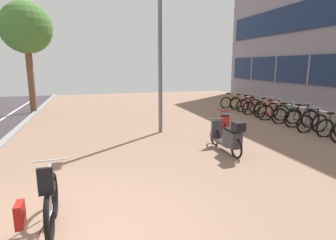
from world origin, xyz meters
TOP-DOWN VIEW (x-y plane):
  - ground at (1.43, 0.00)m, footprint 21.00×40.00m
  - bicycle_foreground at (-0.39, 0.35)m, footprint 0.65×1.42m
  - bicycle_rack_01 at (8.16, 3.44)m, footprint 1.28×0.48m
  - bicycle_rack_02 at (7.98, 4.19)m, footprint 1.29×0.48m
  - bicycle_rack_03 at (8.18, 4.94)m, footprint 1.35×0.52m
  - bicycle_rack_04 at (8.09, 5.69)m, footprint 1.27×0.47m
  - bicycle_rack_05 at (8.01, 6.45)m, footprint 1.36×0.56m
  - bicycle_rack_06 at (8.17, 7.20)m, footprint 1.37×0.48m
  - bicycle_rack_07 at (8.04, 7.95)m, footprint 1.33×0.48m
  - bicycle_rack_08 at (8.15, 8.70)m, footprint 1.38×0.48m
  - bicycle_rack_09 at (8.18, 9.45)m, footprint 1.28×0.48m
  - bicycle_rack_10 at (7.95, 10.20)m, footprint 1.26×0.48m
  - scooter_near at (3.91, 2.86)m, footprint 0.52×1.82m
  - scooter_mid at (4.79, 4.80)m, footprint 0.90×1.53m
  - lamp_post at (2.70, 5.72)m, footprint 0.20×0.52m
  - street_tree at (-2.54, 11.64)m, footprint 2.48×2.48m

SIDE VIEW (x-z plane):
  - ground at x=1.43m, z-range -0.09..0.04m
  - bicycle_rack_01 at x=8.16m, z-range -0.14..0.79m
  - bicycle_rack_10 at x=7.95m, z-range -0.14..0.79m
  - bicycle_rack_09 at x=8.18m, z-range -0.14..0.80m
  - bicycle_rack_02 at x=7.98m, z-range -0.14..0.81m
  - bicycle_rack_04 at x=8.09m, z-range -0.14..0.81m
  - bicycle_rack_07 at x=8.04m, z-range -0.14..0.82m
  - bicycle_rack_08 at x=8.15m, z-range -0.15..0.83m
  - bicycle_rack_06 at x=8.17m, z-range -0.15..0.84m
  - bicycle_rack_05 at x=8.01m, z-range -0.15..0.85m
  - bicycle_rack_03 at x=8.18m, z-range -0.15..0.85m
  - bicycle_foreground at x=-0.39m, z-range -0.16..0.95m
  - scooter_mid at x=4.79m, z-range 0.01..0.81m
  - scooter_near at x=3.91m, z-range -0.05..0.94m
  - lamp_post at x=2.70m, z-range 0.32..5.83m
  - street_tree at x=-2.54m, z-range 1.42..6.85m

